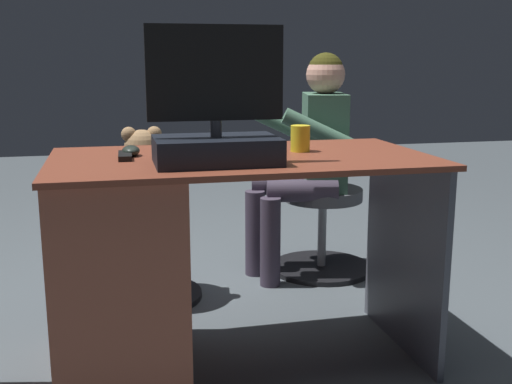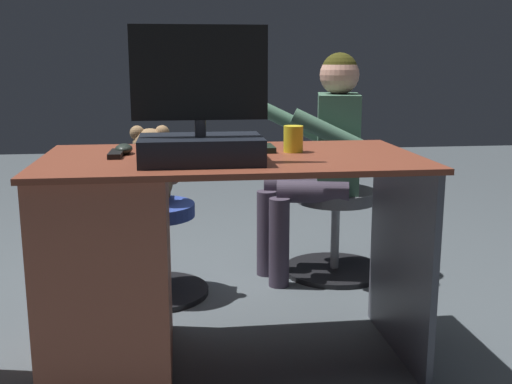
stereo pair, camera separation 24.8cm
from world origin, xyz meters
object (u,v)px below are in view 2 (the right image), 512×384
object	(u,v)px
office_chair_teddy	(154,245)
monitor	(200,128)
computer_mouse	(124,149)
keyboard	(215,149)
person	(324,147)
tv_remote	(116,154)
teddy_bear	(151,169)
desk	(134,259)
cup	(293,139)
visitor_chair	(335,227)

from	to	relation	value
office_chair_teddy	monitor	bearing A→B (deg)	103.18
computer_mouse	keyboard	bearing A→B (deg)	-178.11
office_chair_teddy	person	size ratio (longest dim) A/B	0.45
monitor	person	distance (m)	1.22
monitor	tv_remote	size ratio (longest dim) A/B	2.86
monitor	computer_mouse	distance (m)	0.35
tv_remote	person	world-z (taller)	person
computer_mouse	monitor	bearing A→B (deg)	139.72
computer_mouse	tv_remote	distance (m)	0.06
keyboard	office_chair_teddy	xyz separation A→B (m)	(0.26, -0.60, -0.53)
office_chair_teddy	teddy_bear	size ratio (longest dim) A/B	1.40
monitor	computer_mouse	world-z (taller)	monitor
desk	cup	bearing A→B (deg)	-174.19
visitor_chair	person	size ratio (longest dim) A/B	0.47
cup	office_chair_teddy	world-z (taller)	cup
visitor_chair	person	xyz separation A→B (m)	(0.07, 0.02, 0.42)
keyboard	person	bearing A→B (deg)	-126.78
computer_mouse	cup	size ratio (longest dim) A/B	1.03
desk	teddy_bear	xyz separation A→B (m)	(-0.04, -0.71, 0.20)
person	cup	bearing A→B (deg)	69.44
monitor	office_chair_teddy	size ratio (longest dim) A/B	0.86
desk	visitor_chair	bearing A→B (deg)	-136.82
person	desk	bearing A→B (deg)	45.01
keyboard	visitor_chair	size ratio (longest dim) A/B	0.80
monitor	person	xyz separation A→B (m)	(-0.64, -1.01, -0.21)
monitor	office_chair_teddy	distance (m)	1.06
desk	person	size ratio (longest dim) A/B	1.16
tv_remote	keyboard	bearing A→B (deg)	-167.86
tv_remote	office_chair_teddy	size ratio (longest dim) A/B	0.30
office_chair_teddy	person	world-z (taller)	person
office_chair_teddy	teddy_bear	xyz separation A→B (m)	(0.00, -0.01, 0.35)
monitor	person	world-z (taller)	monitor
keyboard	office_chair_teddy	world-z (taller)	keyboard
visitor_chair	monitor	bearing A→B (deg)	55.00
tv_remote	teddy_bear	size ratio (longest dim) A/B	0.42
teddy_bear	person	world-z (taller)	person
keyboard	person	size ratio (longest dim) A/B	0.38
office_chair_teddy	visitor_chair	distance (m)	0.93
monitor	cup	distance (m)	0.39
computer_mouse	office_chair_teddy	distance (m)	0.81
tv_remote	cup	bearing A→B (deg)	-176.30
keyboard	computer_mouse	bearing A→B (deg)	1.89
person	visitor_chair	bearing A→B (deg)	-167.89
computer_mouse	visitor_chair	distance (m)	1.38
monitor	tv_remote	distance (m)	0.34
tv_remote	office_chair_teddy	distance (m)	0.85
desk	office_chair_teddy	xyz separation A→B (m)	(-0.04, -0.70, -0.16)
cup	teddy_bear	world-z (taller)	cup
monitor	keyboard	bearing A→B (deg)	-104.78
keyboard	tv_remote	bearing A→B (deg)	10.81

